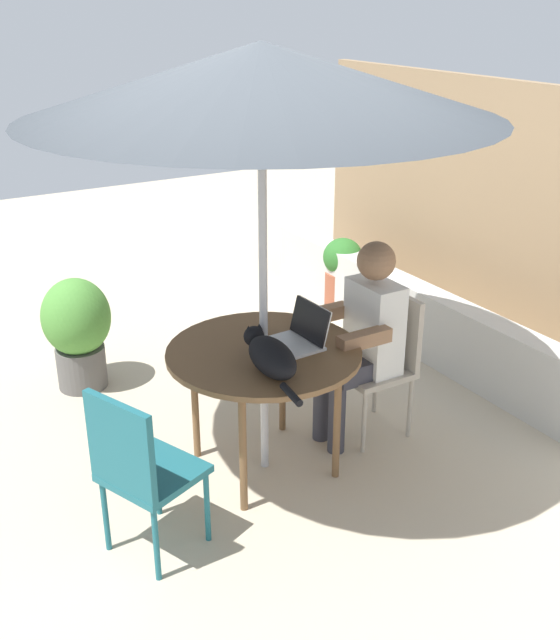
# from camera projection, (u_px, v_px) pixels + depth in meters

# --- Properties ---
(ground_plane) EXTENTS (14.00, 14.00, 0.00)m
(ground_plane) POSITION_uv_depth(u_px,v_px,m) (265.00, 465.00, 4.29)
(ground_plane) COLOR #BCAD93
(planter_wall_low) EXTENTS (5.15, 0.20, 0.51)m
(planter_wall_low) POSITION_uv_depth(u_px,v_px,m) (491.00, 357.00, 5.00)
(planter_wall_low) COLOR beige
(planter_wall_low) RESTS_ON ground
(patio_table) EXTENTS (1.05, 1.05, 0.73)m
(patio_table) POSITION_uv_depth(u_px,v_px,m) (264.00, 360.00, 4.02)
(patio_table) COLOR brown
(patio_table) RESTS_ON ground
(patio_umbrella) EXTENTS (2.28, 2.28, 2.28)m
(patio_umbrella) POSITION_uv_depth(u_px,v_px,m) (261.00, 80.00, 3.45)
(patio_umbrella) COLOR #B7B7BC
(patio_umbrella) RESTS_ON ground
(chair_occupied) EXTENTS (0.40, 0.40, 0.87)m
(chair_occupied) POSITION_uv_depth(u_px,v_px,m) (384.00, 353.00, 4.47)
(chair_occupied) COLOR #B2A899
(chair_occupied) RESTS_ON ground
(chair_empty) EXTENTS (0.52, 0.52, 0.87)m
(chair_empty) POSITION_uv_depth(u_px,v_px,m) (139.00, 465.00, 3.41)
(chair_empty) COLOR #1E606B
(chair_empty) RESTS_ON ground
(person_seated) EXTENTS (0.48, 0.48, 1.21)m
(person_seated) POSITION_uv_depth(u_px,v_px,m) (364.00, 332.00, 4.33)
(person_seated) COLOR white
(person_seated) RESTS_ON ground
(laptop) EXTENTS (0.31, 0.27, 0.21)m
(laptop) POSITION_uv_depth(u_px,v_px,m) (302.00, 332.00, 4.05)
(laptop) COLOR silver
(laptop) RESTS_ON patio_table
(cat) EXTENTS (0.65, 0.23, 0.17)m
(cat) POSITION_uv_depth(u_px,v_px,m) (270.00, 356.00, 3.74)
(cat) COLOR black
(cat) RESTS_ON patio_table
(potted_plant_near_fence) EXTENTS (0.45, 0.45, 0.77)m
(potted_plant_near_fence) POSITION_uv_depth(u_px,v_px,m) (77.00, 328.00, 4.99)
(potted_plant_near_fence) COLOR #595654
(potted_plant_near_fence) RESTS_ON ground
(potted_plant_by_chair) EXTENTS (0.33, 0.33, 0.60)m
(potted_plant_by_chair) POSITION_uv_depth(u_px,v_px,m) (342.00, 270.00, 6.38)
(potted_plant_by_chair) COLOR #9E5138
(potted_plant_by_chair) RESTS_ON ground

